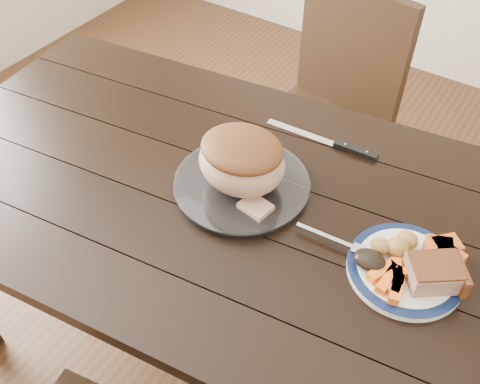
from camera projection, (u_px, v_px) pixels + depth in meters
The scene contains 15 objects.
ground at pixel (224, 340), 1.85m from camera, with size 4.00×4.00×0.00m, color #472B16.
dining_table at pixel (219, 214), 1.38m from camera, with size 1.70×1.10×0.75m.
chair_far at pixel (327, 106), 1.92m from camera, with size 0.48×0.49×0.93m.
dinner_plate at pixel (405, 270), 1.14m from camera, with size 0.25×0.25×0.02m, color white.
plate_rim at pixel (406, 267), 1.13m from camera, with size 0.25×0.25×0.02m, color #0C193D.
serving_platter at pixel (242, 186), 1.31m from camera, with size 0.32×0.32×0.02m, color white.
pork_slice at pixel (434, 273), 1.09m from camera, with size 0.10×0.08×0.05m, color #AA7768.
roasted_potatoes at pixel (396, 244), 1.14m from camera, with size 0.09×0.09×0.04m.
carrot_batons at pixel (392, 279), 1.09m from camera, with size 0.08×0.11×0.02m.
pumpkin_wedges at pixel (444, 252), 1.13m from camera, with size 0.09×0.09×0.04m.
dark_mushroom at pixel (370, 260), 1.12m from camera, with size 0.07×0.05×0.03m, color black.
fork at pixel (339, 242), 1.17m from camera, with size 0.18×0.03×0.00m.
roast_joint at pixel (242, 162), 1.25m from camera, with size 0.21×0.18×0.14m, color tan.
cut_slice at pixel (256, 207), 1.24m from camera, with size 0.07×0.06×0.02m, color tan.
carving_knife at pixel (342, 146), 1.42m from camera, with size 0.32×0.04×0.01m.
Camera 1 is at (0.56, -0.74, 1.69)m, focal length 40.00 mm.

